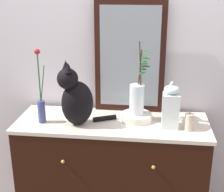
% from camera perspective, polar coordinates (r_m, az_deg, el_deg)
% --- Properties ---
extents(wall_back, '(4.40, 0.08, 2.60)m').
position_cam_1_polar(wall_back, '(2.36, 0.89, 8.49)').
color(wall_back, silver).
rests_on(wall_back, ground_plane).
extents(sideboard, '(1.29, 0.48, 0.86)m').
position_cam_1_polar(sideboard, '(2.40, -0.00, -13.83)').
color(sideboard, black).
rests_on(sideboard, ground_plane).
extents(mirror_leaning, '(0.49, 0.03, 0.79)m').
position_cam_1_polar(mirror_leaning, '(2.26, 3.13, 6.81)').
color(mirror_leaning, black).
rests_on(mirror_leaning, sideboard).
extents(cat_sitting, '(0.37, 0.25, 0.43)m').
position_cam_1_polar(cat_sitting, '(2.10, -6.34, -0.36)').
color(cat_sitting, black).
rests_on(cat_sitting, sideboard).
extents(vase_slim_green, '(0.07, 0.05, 0.49)m').
position_cam_1_polar(vase_slim_green, '(2.18, -12.27, -1.33)').
color(vase_slim_green, '#3B4482').
rests_on(vase_slim_green, sideboard).
extents(bowl_porcelain, '(0.21, 0.21, 0.05)m').
position_cam_1_polar(bowl_porcelain, '(2.21, 4.27, -3.66)').
color(bowl_porcelain, silver).
rests_on(bowl_porcelain, sideboard).
extents(vase_glass_clear, '(0.15, 0.15, 0.50)m').
position_cam_1_polar(vase_glass_clear, '(2.16, 4.45, -0.08)').
color(vase_glass_clear, silver).
rests_on(vase_glass_clear, bowl_porcelain).
extents(jar_lidded_porcelain, '(0.11, 0.11, 0.31)m').
position_cam_1_polar(jar_lidded_porcelain, '(2.10, 10.20, -1.90)').
color(jar_lidded_porcelain, silver).
rests_on(jar_lidded_porcelain, sideboard).
extents(candle_pillar, '(0.06, 0.06, 0.12)m').
position_cam_1_polar(candle_pillar, '(2.11, 13.30, -4.46)').
color(candle_pillar, beige).
rests_on(candle_pillar, sideboard).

